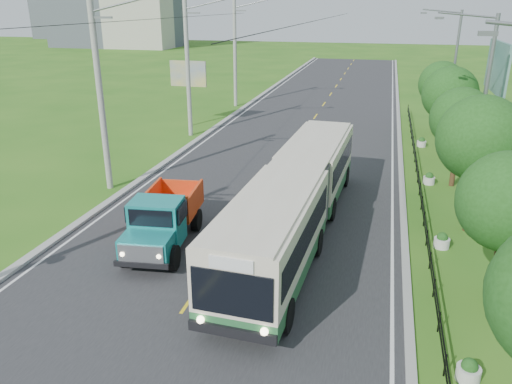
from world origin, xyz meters
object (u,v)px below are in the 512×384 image
at_px(planter_mid, 429,179).
at_px(dump_truck, 163,216).
at_px(pole_far, 235,52).
at_px(streetlight_mid, 482,97).
at_px(pole_near, 101,94).
at_px(bus, 297,194).
at_px(billboard_left, 188,78).
at_px(tree_third, 481,143).
at_px(tree_fifth, 450,97).
at_px(planter_front, 469,371).
at_px(streetlight_far, 452,66).
at_px(planter_near, 442,241).
at_px(tree_fourth, 461,121).
at_px(pole_mid, 188,67).
at_px(tree_back, 441,86).
at_px(planter_far, 422,143).
at_px(billboard_right, 496,75).
at_px(tree_second, 509,206).

height_order(planter_mid, dump_truck, dump_truck).
relative_size(pole_far, streetlight_mid, 1.10).
height_order(pole_near, bus, pole_near).
xyz_separation_m(planter_mid, billboard_left, (-18.10, 10.00, 3.58)).
distance_m(tree_third, tree_fifth, 12.00).
distance_m(tree_third, planter_front, 10.87).
height_order(streetlight_far, planter_near, streetlight_far).
distance_m(tree_fourth, planter_front, 16.52).
height_order(pole_near, pole_mid, same).
bearing_deg(planter_mid, planter_near, -90.00).
bearing_deg(bus, tree_back, 73.00).
relative_size(streetlight_mid, planter_near, 13.54).
xyz_separation_m(tree_third, dump_truck, (-12.37, -4.81, -2.68)).
relative_size(tree_back, dump_truck, 0.96).
bearing_deg(pole_far, planter_far, -33.12).
height_order(tree_third, tree_back, tree_third).
height_order(tree_fifth, planter_mid, tree_fifth).
bearing_deg(planter_front, tree_third, 82.94).
xyz_separation_m(pole_near, streetlight_far, (18.90, 19.00, -0.19)).
relative_size(tree_third, planter_near, 8.96).
bearing_deg(billboard_left, tree_fourth, -26.99).
xyz_separation_m(tree_fourth, billboard_right, (2.44, 5.86, 1.76)).
height_order(tree_fifth, billboard_left, tree_fifth).
height_order(tree_second, billboard_left, tree_second).
height_order(streetlight_mid, planter_front, streetlight_mid).
distance_m(tree_fifth, planter_mid, 7.21).
xyz_separation_m(pole_near, planter_mid, (16.86, 5.00, -4.81)).
bearing_deg(tree_fifth, pole_far, 144.64).
height_order(streetlight_far, dump_truck, streetlight_far).
height_order(streetlight_mid, planter_near, streetlight_mid).
distance_m(tree_fourth, streetlight_mid, 1.54).
relative_size(tree_fourth, billboard_right, 0.74).
bearing_deg(billboard_right, bus, -124.14).
distance_m(planter_far, bus, 17.50).
xyz_separation_m(tree_second, streetlight_mid, (0.79, 11.86, 1.38)).
bearing_deg(tree_fourth, pole_far, 133.85).
bearing_deg(pole_far, dump_truck, -79.04).
relative_size(planter_near, billboard_left, 0.13).
relative_size(planter_near, planter_far, 1.00).
bearing_deg(pole_near, planter_near, -10.09).
distance_m(planter_near, bus, 6.26).
bearing_deg(pole_far, planter_front, -64.28).
bearing_deg(planter_near, streetlight_far, 84.70).
relative_size(pole_near, planter_front, 14.93).
relative_size(pole_far, planter_front, 14.93).
bearing_deg(streetlight_far, planter_near, -95.30).
height_order(pole_near, planter_near, pole_near).
height_order(tree_second, bus, tree_second).
bearing_deg(billboard_left, bus, -56.67).
bearing_deg(planter_mid, billboard_right, 58.34).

